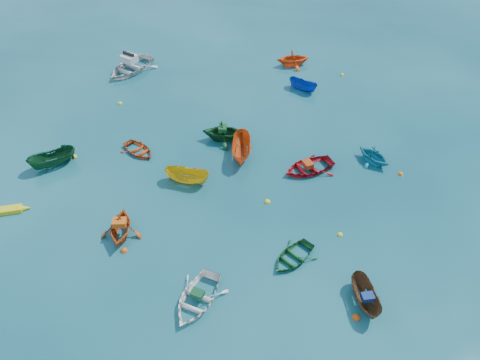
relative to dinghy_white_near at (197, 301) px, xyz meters
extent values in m
plane|color=#0A3B48|center=(4.28, 2.59, 0.00)|extent=(160.00, 160.00, 0.00)
imported|color=white|center=(0.00, 0.00, 0.00)|extent=(4.02, 4.16, 0.70)
imported|color=brown|center=(7.88, -2.22, 0.00)|extent=(1.34, 2.83, 1.06)
imported|color=#C14612|center=(-3.18, 5.41, 0.00)|extent=(2.90, 3.18, 1.43)
imported|color=gold|center=(1.19, 8.73, 0.00)|extent=(3.06, 2.36, 1.12)
imported|color=#135422|center=(5.42, 1.22, 0.00)|extent=(3.37, 3.09, 0.57)
imported|color=teal|center=(13.32, 7.44, 0.00)|extent=(2.84, 3.01, 1.25)
imported|color=#E35515|center=(5.16, 10.35, 0.00)|extent=(2.26, 3.62, 1.31)
imported|color=#0F431E|center=(4.46, 12.39, 0.00)|extent=(3.66, 3.41, 1.57)
imported|color=#B20E16|center=(8.92, 7.80, 0.00)|extent=(3.71, 2.89, 0.70)
imported|color=#0D35A7|center=(12.15, 17.18, 0.00)|extent=(2.30, 2.54, 0.97)
imported|color=#C44010|center=(-1.45, 12.56, 0.00)|extent=(2.94, 3.17, 0.54)
imported|color=#EF5116|center=(12.79, 21.21, 0.00)|extent=(3.08, 2.73, 1.50)
imported|color=#104522|center=(-6.94, 12.61, 0.00)|extent=(3.29, 1.98, 1.19)
imported|color=silver|center=(-0.85, 23.98, 0.00)|extent=(5.71, 5.62, 1.57)
cube|color=#114726|center=(0.06, 0.08, 0.50)|extent=(0.77, 0.75, 0.30)
cube|color=navy|center=(7.86, -2.36, 0.67)|extent=(0.63, 0.51, 0.28)
cube|color=#D95C16|center=(-3.17, 5.45, 0.90)|extent=(0.85, 0.71, 0.36)
cube|color=#134D1E|center=(4.36, 12.42, 0.96)|extent=(0.74, 0.84, 0.34)
cube|color=#B03512|center=(8.82, 7.79, 0.52)|extent=(0.63, 0.78, 0.34)
sphere|color=yellow|center=(8.57, 2.11, 0.00)|extent=(0.30, 0.30, 0.30)
sphere|color=#DD4B0C|center=(7.12, -2.90, 0.00)|extent=(0.39, 0.39, 0.39)
sphere|color=yellow|center=(-5.68, 13.16, 0.00)|extent=(0.38, 0.38, 0.38)
sphere|color=#EB500C|center=(-3.17, 4.16, 0.00)|extent=(0.37, 0.37, 0.37)
sphere|color=yellow|center=(5.45, 5.67, 0.00)|extent=(0.37, 0.37, 0.37)
sphere|color=#FF650D|center=(14.46, 5.82, 0.00)|extent=(0.33, 0.33, 0.33)
sphere|color=yellow|center=(-2.21, 18.98, 0.00)|extent=(0.34, 0.34, 0.34)
sphere|color=#D0610B|center=(5.66, 10.63, 0.00)|extent=(0.34, 0.34, 0.34)
sphere|color=yellow|center=(16.18, 18.46, 0.00)|extent=(0.33, 0.33, 0.33)
camera|label=1|loc=(-1.43, -13.12, 19.75)|focal=35.00mm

